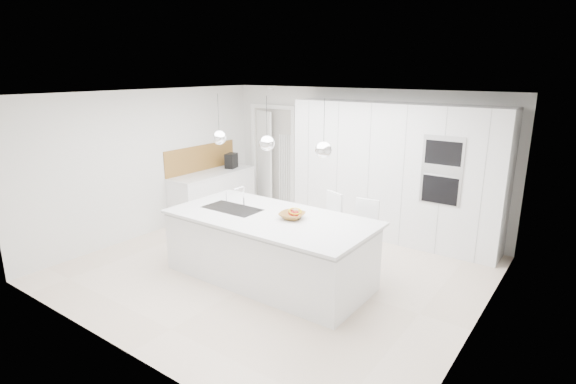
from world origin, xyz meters
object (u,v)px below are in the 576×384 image
Objects in this scene: espresso_machine at (231,161)px; bar_stool_right at (362,239)px; fruit_bowl at (292,216)px; bar_stool_left at (329,230)px; island_base at (268,249)px.

bar_stool_right is (3.50, -1.15, -0.51)m from espresso_machine.
fruit_bowl is at bearing -139.76° from bar_stool_right.
bar_stool_right reaches higher than bar_stool_left.
bar_stool_right reaches higher than fruit_bowl.
island_base is 9.54× the size of espresso_machine.
island_base is 0.61m from fruit_bowl.
fruit_bowl is (0.30, 0.14, 0.51)m from island_base.
bar_stool_right reaches higher than island_base.
bar_stool_left is at bearing 82.02° from fruit_bowl.
island_base is 8.39× the size of fruit_bowl.
fruit_bowl reaches higher than island_base.
bar_stool_left reaches higher than island_base.
espresso_machine is 3.72m from bar_stool_right.
espresso_machine is 0.27× the size of bar_stool_right.
island_base is 2.63× the size of bar_stool_left.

